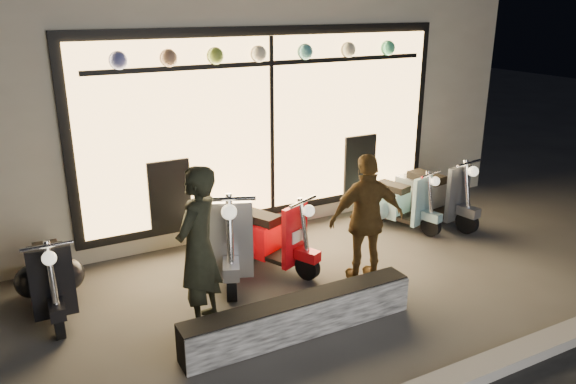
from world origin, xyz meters
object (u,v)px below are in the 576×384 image
object	(u,v)px
scooter_red	(263,236)
woman	(367,219)
graffiti_barrier	(300,316)
scooter_silver	(230,233)
man	(198,248)

from	to	relation	value
scooter_red	woman	bearing A→B (deg)	-71.78
graffiti_barrier	scooter_silver	size ratio (longest dim) A/B	1.57
scooter_silver	man	size ratio (longest dim) A/B	0.93
graffiti_barrier	scooter_red	world-z (taller)	scooter_red
scooter_silver	scooter_red	distance (m)	0.42
scooter_silver	woman	size ratio (longest dim) A/B	1.01
scooter_silver	graffiti_barrier	bearing A→B (deg)	-67.00
scooter_silver	woman	bearing A→B (deg)	-17.64
scooter_red	woman	xyz separation A→B (m)	(0.89, -0.96, 0.40)
graffiti_barrier	man	bearing A→B (deg)	140.93
graffiti_barrier	scooter_red	bearing A→B (deg)	77.23
man	woman	xyz separation A→B (m)	(2.06, 0.01, -0.07)
man	woman	bearing A→B (deg)	138.33
scooter_silver	man	bearing A→B (deg)	-103.89
scooter_silver	woman	world-z (taller)	woman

